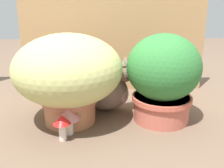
{
  "coord_description": "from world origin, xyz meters",
  "views": [
    {
      "loc": [
        0.05,
        -1.22,
        0.59
      ],
      "look_at": [
        0.09,
        0.05,
        0.18
      ],
      "focal_mm": 42.02,
      "sensor_mm": 36.0,
      "label": 1
    }
  ],
  "objects_px": {
    "grass_planter": "(68,73)",
    "leafy_planter": "(163,76)",
    "mushroom_ornament_red": "(62,123)",
    "cat": "(108,89)",
    "mushroom_ornament_pink": "(68,116)"
  },
  "relations": [
    {
      "from": "grass_planter",
      "to": "mushroom_ornament_red",
      "type": "height_order",
      "value": "grass_planter"
    },
    {
      "from": "leafy_planter",
      "to": "grass_planter",
      "type": "bearing_deg",
      "value": -179.48
    },
    {
      "from": "leafy_planter",
      "to": "mushroom_ornament_red",
      "type": "xyz_separation_m",
      "value": [
        -0.47,
        -0.19,
        -0.15
      ]
    },
    {
      "from": "mushroom_ornament_red",
      "to": "leafy_planter",
      "type": "bearing_deg",
      "value": 22.1
    },
    {
      "from": "leafy_planter",
      "to": "mushroom_ornament_pink",
      "type": "xyz_separation_m",
      "value": [
        -0.45,
        -0.14,
        -0.14
      ]
    },
    {
      "from": "cat",
      "to": "mushroom_ornament_pink",
      "type": "relative_size",
      "value": 2.95
    },
    {
      "from": "mushroom_ornament_red",
      "to": "mushroom_ornament_pink",
      "type": "xyz_separation_m",
      "value": [
        0.02,
        0.05,
        0.01
      ]
    },
    {
      "from": "grass_planter",
      "to": "leafy_planter",
      "type": "distance_m",
      "value": 0.46
    },
    {
      "from": "grass_planter",
      "to": "cat",
      "type": "height_order",
      "value": "grass_planter"
    },
    {
      "from": "grass_planter",
      "to": "leafy_planter",
      "type": "xyz_separation_m",
      "value": [
        0.46,
        0.0,
        -0.02
      ]
    },
    {
      "from": "leafy_planter",
      "to": "mushroom_ornament_pink",
      "type": "distance_m",
      "value": 0.5
    },
    {
      "from": "leafy_planter",
      "to": "mushroom_ornament_pink",
      "type": "relative_size",
      "value": 3.5
    },
    {
      "from": "grass_planter",
      "to": "mushroom_ornament_red",
      "type": "xyz_separation_m",
      "value": [
        -0.01,
        -0.19,
        -0.17
      ]
    },
    {
      "from": "cat",
      "to": "mushroom_ornament_pink",
      "type": "bearing_deg",
      "value": -123.77
    },
    {
      "from": "leafy_planter",
      "to": "mushroom_ornament_red",
      "type": "height_order",
      "value": "leafy_planter"
    }
  ]
}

